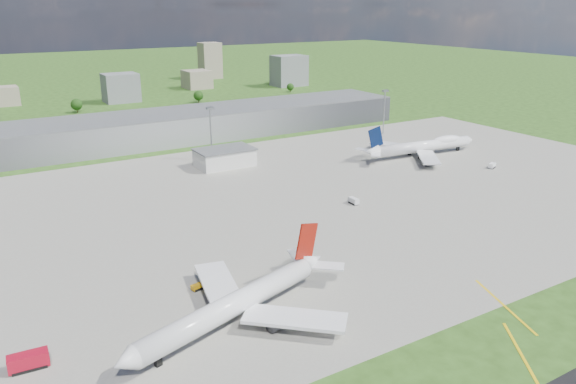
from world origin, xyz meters
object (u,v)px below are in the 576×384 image
van_white_far (492,166)px  van_white_near (354,201)px  tug_yellow (197,287)px  fire_truck (29,362)px  airliner_blue_quad (424,146)px  airliner_red_twin (239,303)px

van_white_far → van_white_near: bearing=163.6°
tug_yellow → van_white_far: van_white_far is taller
fire_truck → van_white_near: fire_truck is taller
fire_truck → tug_yellow: (43.45, 13.66, -0.95)m
airliner_blue_quad → tug_yellow: 168.87m
airliner_blue_quad → fire_truck: (-196.07, -85.84, -3.13)m
tug_yellow → airliner_red_twin: bearing=-93.5°
airliner_blue_quad → van_white_far: size_ratio=13.57×
airliner_red_twin → tug_yellow: size_ratio=19.06×
airliner_red_twin → van_white_near: (75.06, 52.08, -3.60)m
fire_truck → tug_yellow: bearing=21.5°
airliner_red_twin → van_white_near: size_ratio=13.66×
airliner_blue_quad → fire_truck: size_ratio=8.18×
airliner_blue_quad → fire_truck: airliner_blue_quad is taller
airliner_red_twin → van_white_near: 91.43m
van_white_near → van_white_far: 85.99m
airliner_red_twin → van_white_far: 171.00m
airliner_blue_quad → tug_yellow: airliner_blue_quad is taller
airliner_blue_quad → fire_truck: bearing=-150.6°
tug_yellow → van_white_near: van_white_near is taller
airliner_blue_quad → van_white_far: airliner_blue_quad is taller
fire_truck → van_white_far: size_ratio=1.66×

